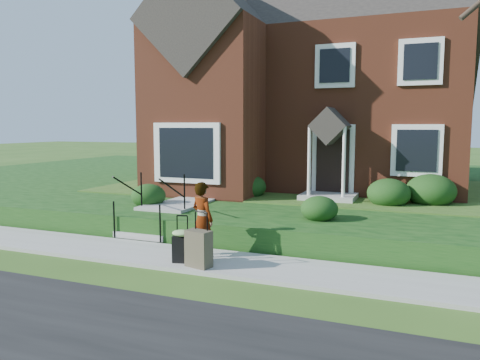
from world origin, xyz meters
The scene contains 10 objects.
ground centered at (0.00, 0.00, 0.00)m, with size 120.00×120.00×0.00m, color #2D5119.
sidewalk centered at (0.00, 0.00, 0.04)m, with size 60.00×1.60×0.08m, color #9E9B93.
terrace centered at (4.00, 10.90, 0.30)m, with size 44.00×20.00×0.60m, color #0F370F.
walkway centered at (-2.50, 5.00, 0.63)m, with size 1.20×6.00×0.06m, color #9E9B93.
main_house centered at (-0.21, 9.61, 5.26)m, with size 10.40×10.20×9.40m.
front_steps centered at (-2.50, 1.84, 0.47)m, with size 1.40×2.02×1.50m.
foundation_shrubs centered at (0.06, 4.94, 1.03)m, with size 9.84×4.43×0.96m.
woman centered at (-0.42, 0.20, 0.87)m, with size 0.57×0.38×1.57m, color #999999.
suitcase_black centered at (-0.60, -0.38, 0.45)m, with size 0.45×0.40×0.95m.
suitcase_olive centered at (-0.14, -0.53, 0.44)m, with size 0.55×0.39×1.08m.
Camera 1 is at (3.88, -8.42, 2.80)m, focal length 35.00 mm.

